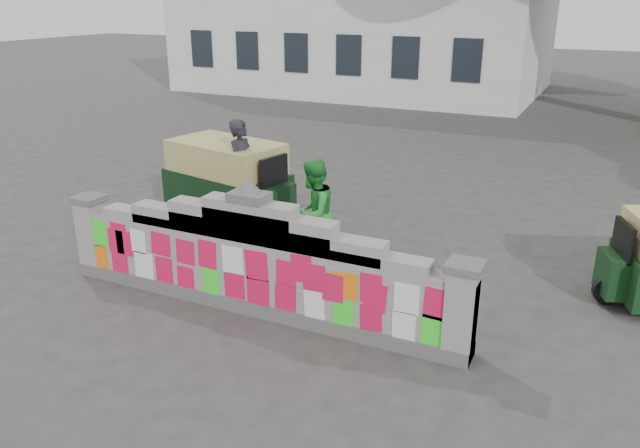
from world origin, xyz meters
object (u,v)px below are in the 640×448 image
at_px(cyclist_rider, 243,182).
at_px(cyclist_bike, 244,201).
at_px(pedestrian, 313,214).
at_px(rickshaw_left, 230,179).

bearing_deg(cyclist_rider, cyclist_bike, -0.00).
height_order(cyclist_bike, pedestrian, pedestrian).
relative_size(cyclist_bike, rickshaw_left, 0.72).
distance_m(cyclist_rider, pedestrian, 2.23).
bearing_deg(pedestrian, cyclist_rider, -116.14).
relative_size(cyclist_rider, rickshaw_left, 0.64).
xyz_separation_m(cyclist_bike, rickshaw_left, (-0.57, 0.38, 0.26)).
bearing_deg(pedestrian, cyclist_bike, -116.14).
relative_size(cyclist_bike, pedestrian, 1.16).
distance_m(cyclist_rider, rickshaw_left, 0.70).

